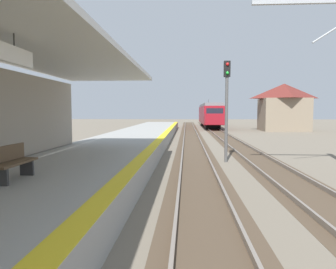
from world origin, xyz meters
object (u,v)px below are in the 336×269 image
approaching_train (210,114)px  distant_trackside_house (284,106)px  platform_bench (12,162)px  rail_signal_post (227,101)px

approaching_train → distant_trackside_house: (9.36, -8.48, 1.16)m
platform_bench → distant_trackside_house: size_ratio=0.24×
approaching_train → rail_signal_post: rail_signal_post is taller
platform_bench → distant_trackside_house: distant_trackside_house is taller
approaching_train → rail_signal_post: (-1.82, -35.42, 1.02)m
rail_signal_post → distant_trackside_house: distant_trackside_house is taller
distant_trackside_house → rail_signal_post: bearing=-112.5°
platform_bench → distant_trackside_house: 39.75m
distant_trackside_house → platform_bench: bearing=-116.4°
rail_signal_post → platform_bench: rail_signal_post is taller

